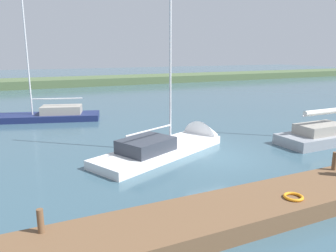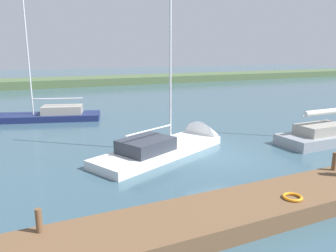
# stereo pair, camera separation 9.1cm
# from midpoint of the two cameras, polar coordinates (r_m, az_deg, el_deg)

# --- Properties ---
(ground_plane) EXTENTS (200.00, 200.00, 0.00)m
(ground_plane) POSITION_cam_midpoint_polar(r_m,az_deg,el_deg) (17.44, 8.59, -5.35)
(ground_plane) COLOR #385666
(far_shoreline) EXTENTS (180.00, 8.00, 2.40)m
(far_shoreline) POSITION_cam_midpoint_polar(r_m,az_deg,el_deg) (57.14, -15.59, 6.86)
(far_shoreline) COLOR #4C603D
(far_shoreline) RESTS_ON ground_plane
(dock_pier) EXTENTS (23.62, 2.39, 0.61)m
(dock_pier) POSITION_cam_midpoint_polar(r_m,az_deg,el_deg) (13.17, 23.11, -10.96)
(dock_pier) COLOR brown
(dock_pier) RESTS_ON ground_plane
(mooring_post_near) EXTENTS (0.18, 0.18, 0.76)m
(mooring_post_near) POSITION_cam_midpoint_polar(r_m,az_deg,el_deg) (15.17, 27.04, -5.48)
(mooring_post_near) COLOR brown
(mooring_post_near) RESTS_ON dock_pier
(mooring_post_far) EXTENTS (0.18, 0.18, 0.68)m
(mooring_post_far) POSITION_cam_midpoint_polar(r_m,az_deg,el_deg) (9.77, -21.24, -15.05)
(mooring_post_far) COLOR brown
(mooring_post_far) RESTS_ON dock_pier
(life_ring_buoy) EXTENTS (0.66, 0.66, 0.10)m
(life_ring_buoy) POSITION_cam_midpoint_polar(r_m,az_deg,el_deg) (11.90, 21.01, -11.45)
(life_ring_buoy) COLOR orange
(life_ring_buoy) RESTS_ON dock_pier
(sailboat_far_left) EXTENTS (9.87, 6.24, 12.28)m
(sailboat_far_left) POSITION_cam_midpoint_polar(r_m,az_deg,el_deg) (18.87, 2.41, -3.36)
(sailboat_far_left) COLOR white
(sailboat_far_left) RESTS_ON ground_plane
(sailboat_behind_pier) EXTENTS (10.61, 5.30, 10.74)m
(sailboat_behind_pier) POSITION_cam_midpoint_polar(r_m,az_deg,el_deg) (28.71, -23.86, 1.14)
(sailboat_behind_pier) COLOR navy
(sailboat_behind_pier) RESTS_ON ground_plane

